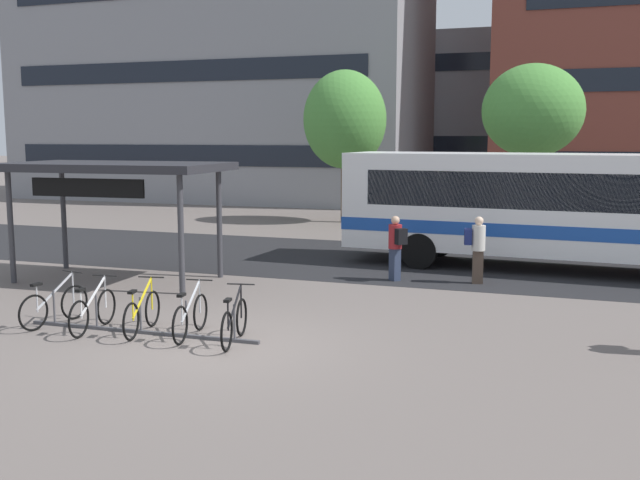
{
  "coord_description": "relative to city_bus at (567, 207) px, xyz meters",
  "views": [
    {
      "loc": [
        5.76,
        -11.36,
        3.68
      ],
      "look_at": [
        0.28,
        4.43,
        1.31
      ],
      "focal_mm": 41.28,
      "sensor_mm": 36.0,
      "label": 1
    }
  ],
  "objects": [
    {
      "name": "parked_bicycle_silver_3",
      "position": [
        -6.4,
        -9.31,
        -1.39
      ],
      "size": [
        0.52,
        1.71,
        0.99
      ],
      "rotation": [
        0.0,
        0.0,
        1.71
      ],
      "color": "black",
      "rests_on": "ground"
    },
    {
      "name": "commuter_navy_pack_1",
      "position": [
        -2.07,
        -2.54,
        -0.8
      ],
      "size": [
        0.57,
        0.4,
        1.7
      ],
      "rotation": [
        0.0,
        0.0,
        0.19
      ],
      "color": "#47382D",
      "rests_on": "ground"
    },
    {
      "name": "street_tree_1",
      "position": [
        -9.14,
        9.07,
        2.57
      ],
      "size": [
        3.51,
        3.51,
        6.44
      ],
      "color": "brown",
      "rests_on": "ground"
    },
    {
      "name": "city_bus",
      "position": [
        0.0,
        0.0,
        0.0
      ],
      "size": [
        12.15,
        3.26,
        3.2
      ],
      "rotation": [
        0.0,
        0.0,
        -0.06
      ],
      "color": "white",
      "rests_on": "ground"
    },
    {
      "name": "parked_bicycle_silver_0",
      "position": [
        -9.36,
        -9.4,
        -1.39
      ],
      "size": [
        0.52,
        1.71,
        0.99
      ],
      "rotation": [
        0.0,
        0.0,
        1.41
      ],
      "color": "black",
      "rests_on": "ground"
    },
    {
      "name": "transit_shelter",
      "position": [
        -10.82,
        -5.13,
        1.03
      ],
      "size": [
        5.64,
        3.23,
        3.01
      ],
      "rotation": [
        0.0,
        0.0,
        0.05
      ],
      "color": "#38383D",
      "rests_on": "ground"
    },
    {
      "name": "parked_bicycle_yellow_2",
      "position": [
        -7.39,
        -9.37,
        -1.39
      ],
      "size": [
        0.52,
        1.71,
        0.99
      ],
      "rotation": [
        0.0,
        0.0,
        1.75
      ],
      "color": "black",
      "rests_on": "ground"
    },
    {
      "name": "bike_rack",
      "position": [
        -7.41,
        -9.39,
        -1.68
      ],
      "size": [
        4.8,
        0.2,
        0.7
      ],
      "rotation": [
        0.0,
        0.0,
        0.03
      ],
      "color": "#47474C",
      "rests_on": "ground"
    },
    {
      "name": "bus_lane_asphalt",
      "position": [
        -5.59,
        0.0,
        -1.77
      ],
      "size": [
        80.0,
        7.2,
        0.01
      ],
      "primitive_type": "cube",
      "color": "#232326",
      "rests_on": "ground"
    },
    {
      "name": "commuter_black_pack_0",
      "position": [
        -4.07,
        -2.86,
        -0.82
      ],
      "size": [
        0.59,
        0.58,
        1.67
      ],
      "rotation": [
        0.0,
        0.0,
        2.41
      ],
      "color": "#2D3851",
      "rests_on": "ground"
    },
    {
      "name": "ground",
      "position": [
        -5.59,
        -9.62,
        -1.78
      ],
      "size": [
        200.0,
        200.0,
        0.0
      ],
      "primitive_type": "plane",
      "color": "#6B605B"
    },
    {
      "name": "parked_bicycle_white_1",
      "position": [
        -8.36,
        -9.53,
        -1.39
      ],
      "size": [
        0.52,
        1.72,
        0.99
      ],
      "rotation": [
        0.0,
        0.0,
        1.69
      ],
      "color": "black",
      "rests_on": "ground"
    },
    {
      "name": "parked_bicycle_black_4",
      "position": [
        -5.46,
        -9.42,
        -1.39
      ],
      "size": [
        0.53,
        1.7,
        0.99
      ],
      "rotation": [
        0.0,
        0.0,
        1.76
      ],
      "color": "black",
      "rests_on": "ground"
    },
    {
      "name": "building_left_wing",
      "position": [
        -19.89,
        19.21,
        7.07
      ],
      "size": [
        23.48,
        10.11,
        17.7
      ],
      "color": "gray",
      "rests_on": "ground"
    },
    {
      "name": "building_centre_block",
      "position": [
        -3.67,
        33.84,
        3.44
      ],
      "size": [
        15.4,
        13.75,
        10.42
      ],
      "color": "gray",
      "rests_on": "ground"
    },
    {
      "name": "street_tree_0",
      "position": [
        -1.38,
        6.88,
        2.79
      ],
      "size": [
        3.63,
        3.63,
        6.26
      ],
      "color": "brown",
      "rests_on": "ground"
    }
  ]
}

